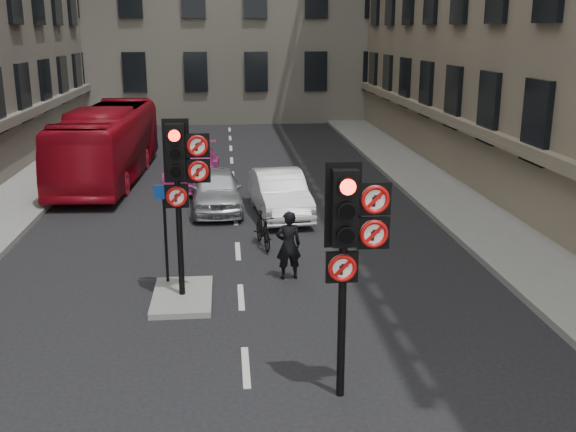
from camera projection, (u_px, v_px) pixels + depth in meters
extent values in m
cube|color=gray|center=(463.00, 202.00, 21.28)|extent=(3.00, 50.00, 0.16)
cube|color=gray|center=(182.00, 297.00, 13.82)|extent=(1.20, 2.00, 0.12)
cylinder|color=black|center=(342.00, 322.00, 9.91)|extent=(0.12, 0.12, 2.40)
cube|color=black|center=(344.00, 207.00, 9.44)|extent=(0.36, 0.28, 1.10)
cube|color=black|center=(343.00, 205.00, 9.56)|extent=(0.52, 0.03, 1.25)
cylinder|color=#FF1407|center=(348.00, 187.00, 9.11)|extent=(0.22, 0.01, 0.22)
cylinder|color=black|center=(347.00, 212.00, 9.20)|extent=(0.22, 0.01, 0.22)
cylinder|color=black|center=(347.00, 236.00, 9.30)|extent=(0.22, 0.01, 0.22)
cube|color=black|center=(374.00, 199.00, 9.42)|extent=(0.47, 0.05, 0.47)
cylinder|color=white|center=(375.00, 200.00, 9.39)|extent=(0.41, 0.02, 0.41)
torus|color=#BF0C0A|center=(375.00, 200.00, 9.37)|extent=(0.41, 0.06, 0.41)
cube|color=#BF0C0A|center=(375.00, 200.00, 9.37)|extent=(0.25, 0.01, 0.25)
cube|color=black|center=(373.00, 233.00, 9.56)|extent=(0.47, 0.05, 0.47)
cylinder|color=white|center=(374.00, 234.00, 9.52)|extent=(0.41, 0.02, 0.41)
torus|color=#BF0C0A|center=(374.00, 234.00, 9.51)|extent=(0.41, 0.06, 0.41)
cube|color=#BF0C0A|center=(374.00, 234.00, 9.50)|extent=(0.25, 0.01, 0.25)
cube|color=black|center=(342.00, 267.00, 9.65)|extent=(0.47, 0.05, 0.47)
cylinder|color=white|center=(342.00, 268.00, 9.62)|extent=(0.41, 0.02, 0.41)
torus|color=#BF0C0A|center=(343.00, 268.00, 9.60)|extent=(0.41, 0.06, 0.41)
cube|color=#BF0C0A|center=(343.00, 268.00, 9.60)|extent=(0.25, 0.01, 0.25)
cylinder|color=black|center=(180.00, 238.00, 13.48)|extent=(0.12, 0.12, 2.40)
cube|color=black|center=(176.00, 152.00, 13.01)|extent=(0.36, 0.28, 1.10)
cube|color=black|center=(176.00, 151.00, 13.13)|extent=(0.52, 0.03, 1.25)
cylinder|color=#FF1407|center=(174.00, 136.00, 12.68)|extent=(0.22, 0.02, 0.22)
cylinder|color=black|center=(175.00, 154.00, 12.77)|extent=(0.22, 0.02, 0.22)
cylinder|color=black|center=(176.00, 172.00, 12.87)|extent=(0.22, 0.02, 0.22)
cube|color=black|center=(198.00, 145.00, 12.99)|extent=(0.47, 0.05, 0.47)
cylinder|color=white|center=(197.00, 146.00, 12.96)|extent=(0.41, 0.02, 0.41)
torus|color=#BF0C0A|center=(197.00, 146.00, 12.94)|extent=(0.41, 0.06, 0.41)
cube|color=#BF0C0A|center=(197.00, 146.00, 12.94)|extent=(0.25, 0.02, 0.25)
cube|color=black|center=(198.00, 171.00, 13.13)|extent=(0.47, 0.05, 0.47)
cylinder|color=white|center=(198.00, 171.00, 13.09)|extent=(0.41, 0.02, 0.41)
torus|color=#BF0C0A|center=(198.00, 171.00, 13.08)|extent=(0.41, 0.06, 0.41)
cube|color=#BF0C0A|center=(198.00, 171.00, 13.07)|extent=(0.25, 0.02, 0.25)
cube|color=black|center=(177.00, 196.00, 13.22)|extent=(0.47, 0.05, 0.47)
cylinder|color=white|center=(177.00, 197.00, 13.19)|extent=(0.41, 0.02, 0.41)
torus|color=#BF0C0A|center=(177.00, 197.00, 13.17)|extent=(0.41, 0.06, 0.41)
cube|color=#BF0C0A|center=(177.00, 197.00, 13.17)|extent=(0.25, 0.02, 0.25)
imported|color=#B1B5BA|center=(216.00, 190.00, 20.47)|extent=(1.64, 3.78, 1.27)
imported|color=white|center=(280.00, 193.00, 19.92)|extent=(1.73, 4.07, 1.31)
imported|color=#D83F9A|center=(192.00, 166.00, 23.90)|extent=(1.93, 4.53, 1.30)
imported|color=maroon|center=(108.00, 144.00, 24.41)|extent=(2.66, 9.66, 2.67)
imported|color=black|center=(263.00, 230.00, 17.04)|extent=(0.66, 1.53, 0.89)
imported|color=black|center=(288.00, 245.00, 14.79)|extent=(0.61, 0.44, 1.55)
cylinder|color=black|center=(166.00, 235.00, 14.21)|extent=(0.06, 0.06, 2.09)
cube|color=navy|center=(163.00, 192.00, 13.90)|extent=(0.37, 0.05, 0.29)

